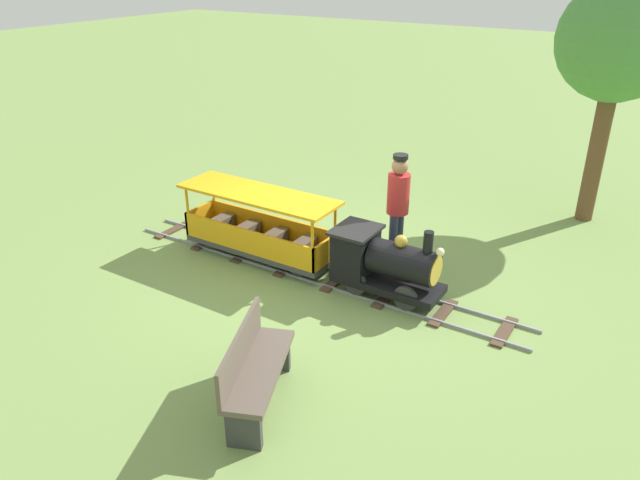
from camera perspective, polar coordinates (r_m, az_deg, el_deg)
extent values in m
plane|color=#75934C|center=(8.23, 0.09, -3.48)|extent=(60.00, 60.00, 0.00)
cube|color=gray|center=(8.44, 0.13, -2.53)|extent=(0.03, 6.05, 0.04)
cube|color=gray|center=(8.13, -1.48, -3.74)|extent=(0.03, 6.05, 0.04)
cube|color=#4C3828|center=(9.83, -13.75, 0.90)|extent=(0.67, 0.14, 0.03)
cube|color=#4C3828|center=(9.34, -10.46, -0.12)|extent=(0.67, 0.14, 0.03)
cube|color=#4C3828|center=(8.88, -6.83, -1.25)|extent=(0.67, 0.14, 0.03)
cube|color=#4C3828|center=(8.47, -2.81, -2.50)|extent=(0.67, 0.14, 0.03)
cube|color=#4C3828|center=(8.11, 1.59, -3.84)|extent=(0.67, 0.14, 0.03)
cube|color=#4C3828|center=(7.81, 6.39, -5.28)|extent=(0.67, 0.14, 0.03)
cube|color=#4C3828|center=(7.57, 11.55, -6.77)|extent=(0.67, 0.14, 0.03)
cube|color=#4C3828|center=(7.40, 17.03, -8.29)|extent=(0.67, 0.14, 0.03)
cube|color=black|center=(7.71, 6.39, -4.01)|extent=(0.55, 1.40, 0.10)
cylinder|color=black|center=(7.48, 7.89, -2.08)|extent=(0.44, 0.85, 0.44)
cylinder|color=#B7932D|center=(7.34, 10.90, -2.88)|extent=(0.37, 0.02, 0.37)
cylinder|color=black|center=(7.22, 10.20, -0.18)|extent=(0.12, 0.12, 0.26)
sphere|color=#B7932D|center=(7.37, 7.67, -0.12)|extent=(0.16, 0.16, 0.16)
cube|color=black|center=(7.75, 3.37, -1.02)|extent=(0.55, 0.45, 0.55)
cube|color=black|center=(7.62, 3.42, 0.96)|extent=(0.63, 0.53, 0.04)
sphere|color=#F2EAB2|center=(7.21, 11.29, -1.13)|extent=(0.10, 0.10, 0.10)
cylinder|color=#2D2D2D|center=(7.77, 9.41, -4.07)|extent=(0.05, 0.32, 0.32)
cylinder|color=#2D2D2D|center=(7.43, 8.08, -5.47)|extent=(0.05, 0.32, 0.32)
cylinder|color=#2D2D2D|center=(8.02, 4.83, -2.78)|extent=(0.05, 0.32, 0.32)
cylinder|color=#2D2D2D|center=(7.69, 3.34, -4.08)|extent=(0.05, 0.32, 0.32)
cube|color=#3F3F3F|center=(8.68, -5.67, -0.66)|extent=(0.63, 2.25, 0.08)
cube|color=orange|center=(8.79, -4.57, 1.32)|extent=(0.04, 2.25, 0.35)
cube|color=orange|center=(8.38, -6.95, -0.10)|extent=(0.04, 2.25, 0.35)
cube|color=orange|center=(8.01, 0.56, -1.15)|extent=(0.63, 0.04, 0.35)
cube|color=orange|center=(9.25, -11.18, 2.16)|extent=(0.63, 0.04, 0.35)
cylinder|color=orange|center=(8.16, 1.44, 0.92)|extent=(0.04, 0.04, 0.75)
cylinder|color=orange|center=(7.72, -0.73, -0.58)|extent=(0.04, 0.04, 0.75)
cylinder|color=orange|center=(9.35, -9.97, 3.84)|extent=(0.04, 0.04, 0.75)
cylinder|color=orange|center=(8.97, -12.36, 2.67)|extent=(0.04, 0.04, 0.75)
cube|color=orange|center=(8.35, -5.91, 4.33)|extent=(0.73, 2.35, 0.04)
cube|color=brown|center=(9.04, -9.40, 1.35)|extent=(0.47, 0.20, 0.24)
cube|color=brown|center=(8.75, -6.98, 0.66)|extent=(0.47, 0.20, 0.24)
cube|color=brown|center=(8.47, -4.40, -0.08)|extent=(0.47, 0.20, 0.24)
cube|color=brown|center=(8.22, -1.66, -0.87)|extent=(0.47, 0.20, 0.24)
cylinder|color=#262626|center=(8.43, -0.52, -1.50)|extent=(0.04, 0.24, 0.24)
cylinder|color=#262626|center=(8.11, -2.15, -2.67)|extent=(0.04, 0.24, 0.24)
cylinder|color=#262626|center=(9.29, -8.72, 0.88)|extent=(0.04, 0.24, 0.24)
cylinder|color=#262626|center=(9.01, -10.48, -0.09)|extent=(0.04, 0.24, 0.24)
cylinder|color=#282D47|center=(8.50, 7.43, 0.30)|extent=(0.12, 0.12, 0.80)
cylinder|color=#282D47|center=(8.35, 6.89, -0.15)|extent=(0.12, 0.12, 0.80)
cylinder|color=#B22828|center=(8.16, 7.42, 4.36)|extent=(0.30, 0.30, 0.55)
sphere|color=#936B4C|center=(8.03, 7.57, 6.92)|extent=(0.22, 0.22, 0.22)
cylinder|color=black|center=(7.98, 7.63, 7.80)|extent=(0.20, 0.20, 0.06)
cube|color=brown|center=(5.89, -5.73, -12.05)|extent=(1.35, 0.86, 0.06)
cube|color=brown|center=(5.81, -7.55, -10.26)|extent=(1.22, 0.53, 0.40)
cube|color=#333333|center=(6.45, -4.30, -10.50)|extent=(0.20, 0.33, 0.42)
cube|color=#333333|center=(5.61, -7.22, -17.24)|extent=(0.20, 0.33, 0.42)
cylinder|color=brown|center=(10.57, 24.64, 7.37)|extent=(0.27, 0.27, 2.21)
sphere|color=#4C8E42|center=(10.22, 26.48, 16.62)|extent=(1.81, 1.81, 1.81)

